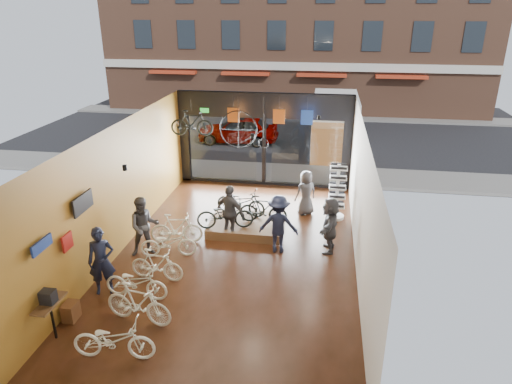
% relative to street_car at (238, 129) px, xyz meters
% --- Properties ---
extents(ground_plane, '(7.00, 12.00, 0.04)m').
position_rel_street_car_xyz_m(ground_plane, '(2.24, -12.00, -0.76)').
color(ground_plane, black).
rests_on(ground_plane, ground).
extents(ceiling, '(7.00, 12.00, 0.04)m').
position_rel_street_car_xyz_m(ceiling, '(2.24, -12.00, 3.08)').
color(ceiling, black).
rests_on(ceiling, ground).
extents(wall_left, '(0.04, 12.00, 3.80)m').
position_rel_street_car_xyz_m(wall_left, '(-1.28, -12.00, 1.16)').
color(wall_left, '#A46320').
rests_on(wall_left, ground).
extents(wall_right, '(0.04, 12.00, 3.80)m').
position_rel_street_car_xyz_m(wall_right, '(5.76, -12.00, 1.16)').
color(wall_right, beige).
rests_on(wall_right, ground).
extents(wall_back, '(7.00, 0.04, 3.80)m').
position_rel_street_car_xyz_m(wall_back, '(2.24, -18.02, 1.16)').
color(wall_back, beige).
rests_on(wall_back, ground).
extents(storefront, '(7.00, 0.26, 3.80)m').
position_rel_street_car_xyz_m(storefront, '(2.24, -6.00, 1.16)').
color(storefront, black).
rests_on(storefront, ground).
extents(exit_sign, '(0.35, 0.06, 0.18)m').
position_rel_street_car_xyz_m(exit_sign, '(-0.16, -6.12, 2.31)').
color(exit_sign, '#198C26').
rests_on(exit_sign, storefront).
extents(street_road, '(30.00, 18.00, 0.02)m').
position_rel_street_car_xyz_m(street_road, '(2.24, 3.00, -0.75)').
color(street_road, black).
rests_on(street_road, ground).
extents(sidewalk_near, '(30.00, 2.40, 0.12)m').
position_rel_street_car_xyz_m(sidewalk_near, '(2.24, -4.80, -0.68)').
color(sidewalk_near, slate).
rests_on(sidewalk_near, ground).
extents(sidewalk_far, '(30.00, 2.00, 0.12)m').
position_rel_street_car_xyz_m(sidewalk_far, '(2.24, 7.00, -0.68)').
color(sidewalk_far, slate).
rests_on(sidewalk_far, ground).
extents(opposite_building, '(26.00, 5.00, 14.00)m').
position_rel_street_car_xyz_m(opposite_building, '(2.24, 9.50, 6.26)').
color(opposite_building, brown).
rests_on(opposite_building, ground).
extents(street_car, '(4.32, 1.74, 1.47)m').
position_rel_street_car_xyz_m(street_car, '(0.00, 0.00, 0.00)').
color(street_car, gray).
rests_on(street_car, street_road).
extents(box_truck, '(2.25, 6.75, 2.66)m').
position_rel_street_car_xyz_m(box_truck, '(5.14, -1.00, 0.59)').
color(box_truck, silver).
rests_on(box_truck, street_road).
extents(floor_bike_0, '(1.80, 0.76, 0.92)m').
position_rel_street_car_xyz_m(floor_bike_0, '(0.56, -16.64, -0.28)').
color(floor_bike_0, silver).
rests_on(floor_bike_0, ground_plane).
extents(floor_bike_1, '(1.76, 0.78, 1.02)m').
position_rel_street_car_xyz_m(floor_bike_1, '(0.60, -15.44, -0.22)').
color(floor_bike_1, silver).
rests_on(floor_bike_1, ground_plane).
extents(floor_bike_2, '(1.69, 0.67, 0.87)m').
position_rel_street_car_xyz_m(floor_bike_2, '(0.16, -14.51, -0.30)').
color(floor_bike_2, silver).
rests_on(floor_bike_2, ground_plane).
extents(floor_bike_3, '(1.54, 0.55, 0.90)m').
position_rel_street_car_xyz_m(floor_bike_3, '(0.38, -13.64, -0.28)').
color(floor_bike_3, silver).
rests_on(floor_bike_3, ground_plane).
extents(floor_bike_4, '(1.73, 0.92, 0.86)m').
position_rel_street_car_xyz_m(floor_bike_4, '(0.28, -12.39, -0.31)').
color(floor_bike_4, silver).
rests_on(floor_bike_4, ground_plane).
extents(floor_bike_5, '(1.68, 0.75, 0.98)m').
position_rel_street_car_xyz_m(floor_bike_5, '(0.26, -11.54, -0.25)').
color(floor_bike_5, silver).
rests_on(floor_bike_5, ground_plane).
extents(display_platform, '(2.40, 1.80, 0.30)m').
position_rel_street_car_xyz_m(display_platform, '(2.26, -10.34, -0.59)').
color(display_platform, '#4D321F').
rests_on(display_platform, ground_plane).
extents(display_bike_left, '(1.90, 1.02, 0.95)m').
position_rel_street_car_xyz_m(display_bike_left, '(1.67, -10.89, 0.04)').
color(display_bike_left, black).
rests_on(display_bike_left, display_platform).
extents(display_bike_mid, '(1.61, 0.52, 0.95)m').
position_rel_street_car_xyz_m(display_bike_mid, '(2.82, -10.34, 0.04)').
color(display_bike_mid, black).
rests_on(display_bike_mid, display_platform).
extents(display_bike_right, '(1.84, 0.98, 0.92)m').
position_rel_street_car_xyz_m(display_bike_right, '(1.98, -9.80, 0.02)').
color(display_bike_right, black).
rests_on(display_bike_right, display_platform).
extents(customer_0, '(0.78, 0.65, 1.83)m').
position_rel_street_car_xyz_m(customer_0, '(-0.76, -14.41, 0.18)').
color(customer_0, '#161C33').
rests_on(customer_0, ground_plane).
extents(customer_1, '(1.10, 1.01, 1.83)m').
position_rel_street_car_xyz_m(customer_1, '(-0.43, -12.37, 0.18)').
color(customer_1, '#3F3F44').
rests_on(customer_1, ground_plane).
extents(customer_2, '(1.13, 0.83, 1.78)m').
position_rel_street_car_xyz_m(customer_2, '(1.86, -10.97, 0.16)').
color(customer_2, '#3F3F44').
rests_on(customer_2, ground_plane).
extents(customer_3, '(1.17, 0.68, 1.81)m').
position_rel_street_car_xyz_m(customer_3, '(3.45, -11.59, 0.17)').
color(customer_3, '#161C33').
rests_on(customer_3, ground_plane).
extents(customer_4, '(0.94, 0.85, 1.61)m').
position_rel_street_car_xyz_m(customer_4, '(4.12, -8.76, 0.07)').
color(customer_4, '#3F3F44').
rests_on(customer_4, ground_plane).
extents(customer_5, '(0.61, 1.63, 1.72)m').
position_rel_street_car_xyz_m(customer_5, '(4.96, -11.32, 0.12)').
color(customer_5, '#3F3F44').
rests_on(customer_5, ground_plane).
extents(sunglasses_rack, '(0.68, 0.60, 1.99)m').
position_rel_street_car_xyz_m(sunglasses_rack, '(5.19, -8.95, 0.26)').
color(sunglasses_rack, white).
rests_on(sunglasses_rack, ground_plane).
extents(wall_merch, '(0.40, 2.40, 2.60)m').
position_rel_street_car_xyz_m(wall_merch, '(-1.14, -15.50, 0.56)').
color(wall_merch, navy).
rests_on(wall_merch, wall_left).
extents(penny_farthing, '(1.84, 0.06, 1.47)m').
position_rel_street_car_xyz_m(penny_farthing, '(1.69, -7.03, 1.76)').
color(penny_farthing, black).
rests_on(penny_farthing, ceiling).
extents(hung_bike, '(1.61, 0.57, 0.95)m').
position_rel_street_car_xyz_m(hung_bike, '(-0.20, -7.80, 2.19)').
color(hung_bike, black).
rests_on(hung_bike, ceiling).
extents(jersey_left, '(0.45, 0.03, 0.55)m').
position_rel_street_car_xyz_m(jersey_left, '(1.16, -6.80, 2.31)').
color(jersey_left, '#CC5919').
rests_on(jersey_left, ceiling).
extents(jersey_mid, '(0.45, 0.03, 0.55)m').
position_rel_street_car_xyz_m(jersey_mid, '(2.91, -6.80, 2.31)').
color(jersey_mid, '#CC5919').
rests_on(jersey_mid, ceiling).
extents(jersey_right, '(0.45, 0.03, 0.55)m').
position_rel_street_car_xyz_m(jersey_right, '(3.96, -6.80, 2.31)').
color(jersey_right, '#1E3F99').
rests_on(jersey_right, ceiling).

